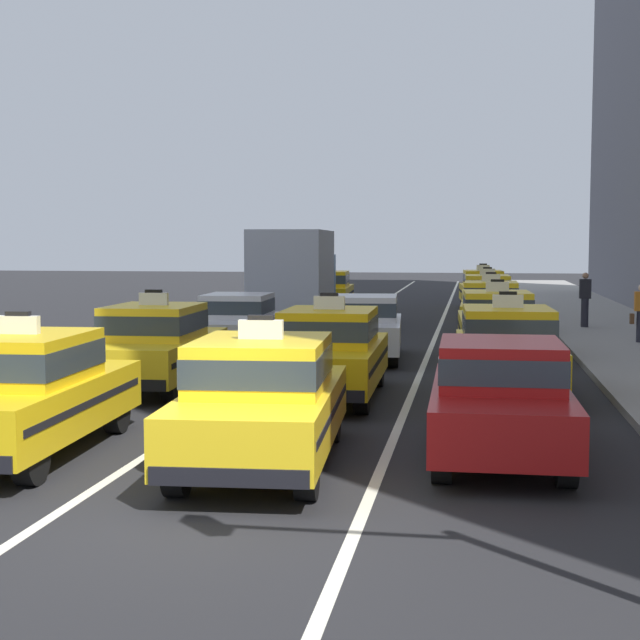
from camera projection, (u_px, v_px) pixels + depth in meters
The scene contains 18 objects.
ground_plane at pixel (204, 520), 9.64m from camera, with size 160.00×160.00×0.00m, color #232326.
lane_stripe_left_center at pixel (335, 333), 29.57m from camera, with size 0.14×80.00×0.01m, color silver.
lane_stripe_center_right at pixel (436, 335), 29.05m from camera, with size 0.14×80.00×0.01m, color silver.
taxi_left_nearest at pixel (23, 391), 12.50m from camera, with size 2.02×4.64×1.96m.
taxi_left_second at pixel (156, 345), 18.19m from camera, with size 1.97×4.62×1.96m.
sedan_left_third at pixel (238, 323), 23.53m from camera, with size 1.93×4.37×1.58m.
box_truck_left_fourth at pixel (296, 274), 31.77m from camera, with size 2.60×7.07×3.27m.
taxi_left_fifth at pixel (329, 290), 39.42m from camera, with size 2.04×4.65×1.96m.
taxi_center_nearest at pixel (263, 399), 11.86m from camera, with size 2.08×4.66×1.96m.
taxi_center_second at pixel (330, 351), 17.06m from camera, with size 1.90×4.59×1.96m.
sedan_center_third at pixel (364, 325), 22.78m from camera, with size 2.06×4.41×1.58m.
sedan_right_nearest at pixel (500, 396), 12.31m from camera, with size 1.80×4.32×1.58m.
taxi_right_second at pixel (507, 349), 17.48m from camera, with size 1.97×4.62×1.96m.
taxi_right_third at pixel (497, 323), 23.17m from camera, with size 1.97×4.62×1.96m.
taxi_right_fourth at pixel (491, 307), 28.87m from camera, with size 1.85×4.57×1.96m.
taxi_right_fifth at pixel (487, 296), 34.72m from camera, with size 1.92×4.60×1.96m.
taxi_right_sixth at pixel (483, 288), 40.48m from camera, with size 2.10×4.66×1.96m.
pedestrian_near_crosswalk at pixel (585, 299), 29.98m from camera, with size 0.36×0.24×1.75m.
Camera 1 is at (2.73, -9.11, 2.87)m, focal length 52.32 mm.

